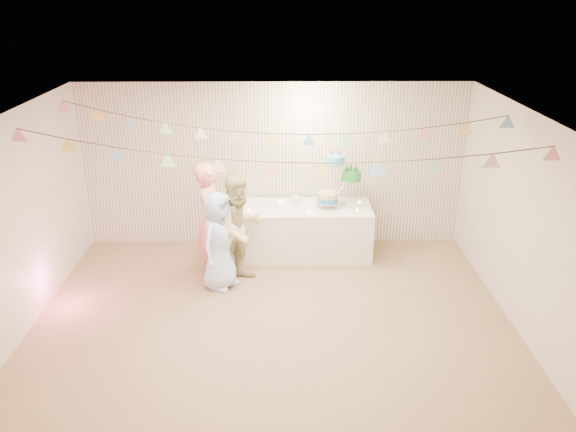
{
  "coord_description": "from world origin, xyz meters",
  "views": [
    {
      "loc": [
        0.11,
        -5.92,
        3.94
      ],
      "look_at": [
        0.2,
        0.8,
        1.15
      ],
      "focal_mm": 35.0,
      "sensor_mm": 36.0,
      "label": 1
    }
  ],
  "objects_px": {
    "cake_stand": "(339,182)",
    "person_adult_b": "(240,229)",
    "person_adult_a": "(211,220)",
    "person_child": "(220,241)",
    "table": "(302,230)"
  },
  "relations": [
    {
      "from": "cake_stand",
      "to": "person_adult_a",
      "type": "height_order",
      "value": "person_adult_a"
    },
    {
      "from": "cake_stand",
      "to": "person_child",
      "type": "relative_size",
      "value": 0.59
    },
    {
      "from": "person_child",
      "to": "table",
      "type": "bearing_deg",
      "value": -16.51
    },
    {
      "from": "table",
      "to": "person_adult_a",
      "type": "bearing_deg",
      "value": -153.94
    },
    {
      "from": "cake_stand",
      "to": "person_child",
      "type": "xyz_separation_m",
      "value": [
        -1.71,
        -1.07,
        -0.46
      ]
    },
    {
      "from": "cake_stand",
      "to": "person_adult_b",
      "type": "relative_size",
      "value": 0.51
    },
    {
      "from": "table",
      "to": "person_adult_b",
      "type": "bearing_deg",
      "value": -135.2
    },
    {
      "from": "table",
      "to": "person_child",
      "type": "distance_m",
      "value": 1.57
    },
    {
      "from": "cake_stand",
      "to": "person_adult_b",
      "type": "xyz_separation_m",
      "value": [
        -1.44,
        -0.93,
        -0.36
      ]
    },
    {
      "from": "person_child",
      "to": "cake_stand",
      "type": "bearing_deg",
      "value": -25.83
    },
    {
      "from": "cake_stand",
      "to": "person_adult_a",
      "type": "relative_size",
      "value": 0.49
    },
    {
      "from": "person_adult_a",
      "to": "person_child",
      "type": "bearing_deg",
      "value": -149.68
    },
    {
      "from": "table",
      "to": "person_child",
      "type": "height_order",
      "value": "person_child"
    },
    {
      "from": "person_adult_a",
      "to": "cake_stand",
      "type": "bearing_deg",
      "value": -61.79
    },
    {
      "from": "person_child",
      "to": "person_adult_b",
      "type": "bearing_deg",
      "value": -31.17
    }
  ]
}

